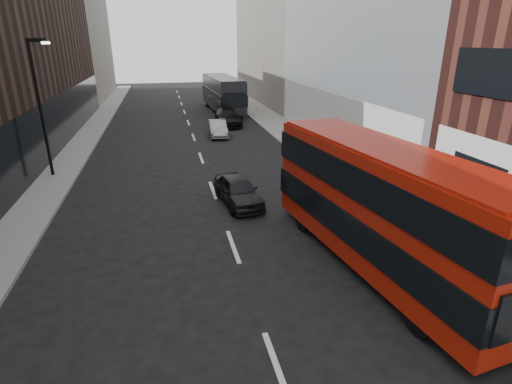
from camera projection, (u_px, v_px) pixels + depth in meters
sidewalk_right at (290, 134)px, 31.59m from camera, size 3.00×80.00×0.15m
sidewalk_left at (81, 145)px, 28.36m from camera, size 2.00×80.00×0.15m
building_victorian at (275, 16)px, 46.29m from camera, size 6.50×24.00×21.00m
building_left_mid at (29, 41)px, 29.72m from camera, size 5.00×24.00×14.00m
building_left_far at (82, 45)px, 49.93m from camera, size 5.00×20.00×13.00m
street_lamp at (40, 100)px, 20.47m from camera, size 1.06×0.22×7.00m
red_bus at (381, 203)px, 12.52m from camera, size 3.73×10.27×4.07m
grey_bus at (223, 93)px, 41.53m from camera, size 3.16×11.10×3.55m
car_a at (238, 190)px, 18.17m from camera, size 2.03×3.99×1.30m
car_b at (218, 128)px, 31.14m from camera, size 1.45×3.76×1.22m
car_c at (228, 117)px, 35.13m from camera, size 2.00×4.84×1.40m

